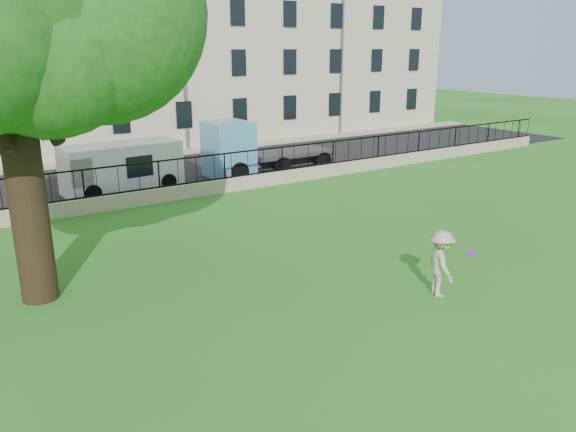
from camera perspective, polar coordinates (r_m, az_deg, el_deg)
ground at (r=13.86m, az=6.04°, el=-9.49°), size 120.00×120.00×0.00m
retaining_wall at (r=23.65m, az=-12.85°, el=2.11°), size 50.00×0.40×0.60m
iron_railing at (r=23.46m, az=-12.98°, el=4.13°), size 50.00×0.05×1.13m
street at (r=28.05m, az=-16.34°, el=3.50°), size 60.00×9.00×0.01m
sidewalk at (r=32.94m, az=-19.18°, el=5.24°), size 60.00×1.40×0.12m
building_row at (r=37.90m, az=-22.58°, el=16.76°), size 56.40×10.40×13.80m
man at (r=14.74m, az=15.27°, el=-4.69°), size 1.03×1.28×1.73m
frisbee at (r=14.77m, az=18.16°, el=-3.58°), size 0.33×0.32×0.12m
white_van at (r=25.80m, az=-16.49°, el=4.77°), size 5.15×2.32×2.11m
blue_truck at (r=28.67m, az=-2.10°, el=7.18°), size 6.45×2.37×2.69m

